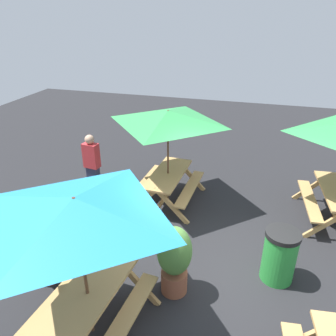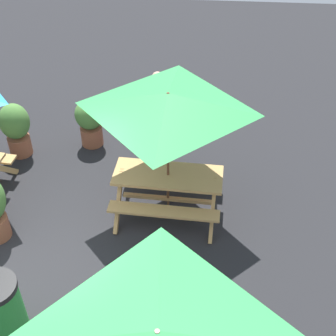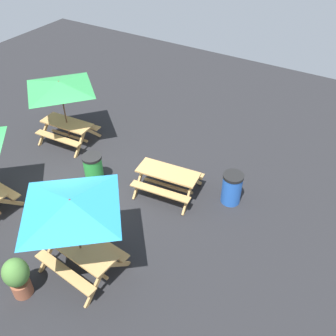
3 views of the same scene
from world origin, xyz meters
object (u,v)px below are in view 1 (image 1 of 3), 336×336
Objects in this scene: trash_bin_green at (279,256)px; person_standing at (92,166)px; picnic_table_1 at (77,220)px; potted_plant_2 at (44,250)px; picnic_table_2 at (168,124)px; potted_plant_1 at (65,207)px; potted_plant_0 at (174,258)px.

person_standing is at bearing -110.34° from trash_bin_green.
picnic_table_1 is 2.08× the size of potted_plant_2.
picnic_table_2 is at bearing -175.90° from picnic_table_1.
potted_plant_2 is (1.10, -3.86, 0.13)m from trash_bin_green.
potted_plant_1 is 0.90× the size of potted_plant_2.
person_standing is at bearing -170.00° from potted_plant_2.
potted_plant_2 reaches higher than trash_bin_green.
potted_plant_2 reaches higher than potted_plant_1.
picnic_table_2 is at bearing -127.53° from trash_bin_green.
potted_plant_1 is (-1.02, -2.64, -0.13)m from potted_plant_0.
potted_plant_0 is 2.23m from potted_plant_2.
picnic_table_2 reaches higher than potted_plant_0.
picnic_table_2 reaches higher than potted_plant_2.
picnic_table_2 is at bearing -162.06° from person_standing.
trash_bin_green is 1.84m from potted_plant_0.
potted_plant_2 is at bearing 18.11° from potted_plant_1.
picnic_table_1 is 1.83× the size of potted_plant_0.
picnic_table_1 is at bearing -41.48° from potted_plant_0.
picnic_table_1 reaches higher than potted_plant_2.
potted_plant_1 is (-2.10, -1.69, -1.42)m from picnic_table_1.
potted_plant_2 is (0.33, -2.20, -0.08)m from potted_plant_0.
picnic_table_1 is 3.05m from potted_plant_1.
trash_bin_green is 0.97× the size of potted_plant_1.
picnic_table_1 is 2.31× the size of potted_plant_1.
potted_plant_0 is at bearing 98.65° from potted_plant_2.
person_standing is at bearing -131.57° from potted_plant_0.
person_standing is at bearing -148.29° from picnic_table_1.
potted_plant_0 is at bearing 68.97° from potted_plant_1.
trash_bin_green is at bearing 105.96° from potted_plant_2.
picnic_table_1 reaches higher than potted_plant_1.
potted_plant_1 is at bearing -111.03° from potted_plant_0.
trash_bin_green is at bearing 130.52° from picnic_table_1.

